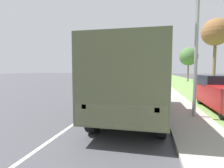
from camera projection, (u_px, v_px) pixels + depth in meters
ground_plane at (137, 80)px, 38.59m from camera, size 180.00×180.00×0.00m
lane_centre_stripe at (137, 80)px, 38.59m from camera, size 0.12×120.00×0.00m
sidewalk_right at (158, 80)px, 37.61m from camera, size 1.80×120.00×0.12m
grass_strip_right at (180, 80)px, 36.67m from camera, size 7.00×120.00×0.02m
military_truck at (133, 79)px, 7.66m from camera, size 2.49×7.16×3.12m
car_nearest_ahead at (138, 82)px, 21.42m from camera, size 1.83×4.15×1.51m
car_second_ahead at (128, 77)px, 36.82m from camera, size 1.75×4.01×1.45m
car_third_ahead at (132, 76)px, 46.39m from camera, size 1.83×4.55×1.52m
car_fourth_ahead at (146, 75)px, 55.14m from camera, size 1.70×4.15×1.52m
car_farthest_ahead at (148, 74)px, 62.47m from camera, size 1.83×4.90×1.68m
lamp_post at (191, 30)px, 7.27m from camera, size 1.69×0.24×6.04m
tree_mid_right at (216, 33)px, 16.40m from camera, size 2.52×2.52×6.93m
tree_far_right at (189, 57)px, 32.39m from camera, size 3.33×3.33×6.30m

